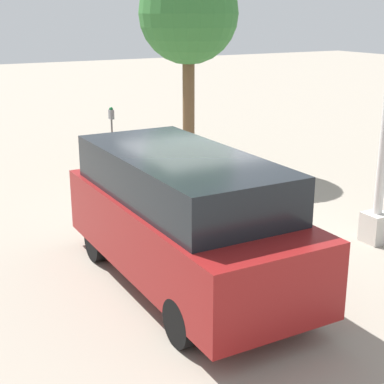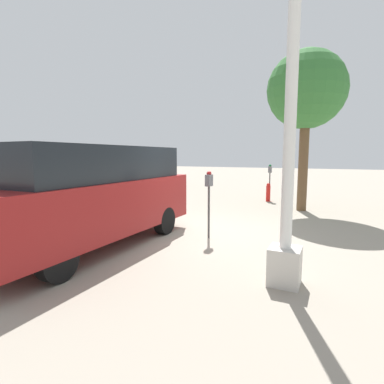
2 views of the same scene
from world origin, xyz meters
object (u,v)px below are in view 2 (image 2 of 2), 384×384
(parking_meter_far, at_px, (270,174))
(street_tree, at_px, (306,91))
(lamp_post, at_px, (289,149))
(parked_van, at_px, (90,193))
(fire_hydrant, at_px, (268,192))
(parking_meter_near, at_px, (209,189))
(car_distant, at_px, (142,173))

(parking_meter_far, bearing_deg, street_tree, 41.56)
(lamp_post, xyz_separation_m, parked_van, (-0.20, -3.90, -0.85))
(parking_meter_far, distance_m, lamp_post, 8.50)
(parking_meter_far, distance_m, fire_hydrant, 0.79)
(parked_van, distance_m, street_tree, 7.66)
(parking_meter_far, relative_size, parked_van, 0.30)
(street_tree, height_order, fire_hydrant, street_tree)
(street_tree, relative_size, fire_hydrant, 6.98)
(parking_meter_near, height_order, fire_hydrant, parking_meter_near)
(lamp_post, relative_size, car_distant, 1.49)
(parked_van, xyz_separation_m, fire_hydrant, (-7.73, 2.04, -0.73))
(parked_van, bearing_deg, street_tree, 150.65)
(fire_hydrant, bearing_deg, street_tree, 43.06)
(parking_meter_far, xyz_separation_m, car_distant, (-2.52, -8.19, -0.31))
(parking_meter_near, bearing_deg, lamp_post, 50.54)
(parking_meter_far, bearing_deg, parking_meter_near, 2.76)
(lamp_post, height_order, car_distant, lamp_post)
(parking_meter_near, xyz_separation_m, parking_meter_far, (-6.44, 0.07, -0.02))
(parking_meter_far, bearing_deg, car_distant, -103.76)
(parking_meter_near, distance_m, parking_meter_far, 6.45)
(parking_meter_far, distance_m, parked_van, 8.30)
(parking_meter_far, xyz_separation_m, parked_van, (8.04, -2.03, 0.00))
(parking_meter_far, height_order, car_distant, car_distant)
(lamp_post, height_order, fire_hydrant, lamp_post)
(parking_meter_near, xyz_separation_m, car_distant, (-8.97, -8.13, -0.33))
(street_tree, bearing_deg, parking_meter_far, -141.79)
(lamp_post, distance_m, street_tree, 6.71)
(parking_meter_far, distance_m, street_tree, 3.71)
(parking_meter_near, xyz_separation_m, street_tree, (-4.59, 1.53, 2.84))
(parked_van, height_order, car_distant, parked_van)
(lamp_post, bearing_deg, street_tree, -176.29)
(street_tree, distance_m, fire_hydrant, 4.17)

